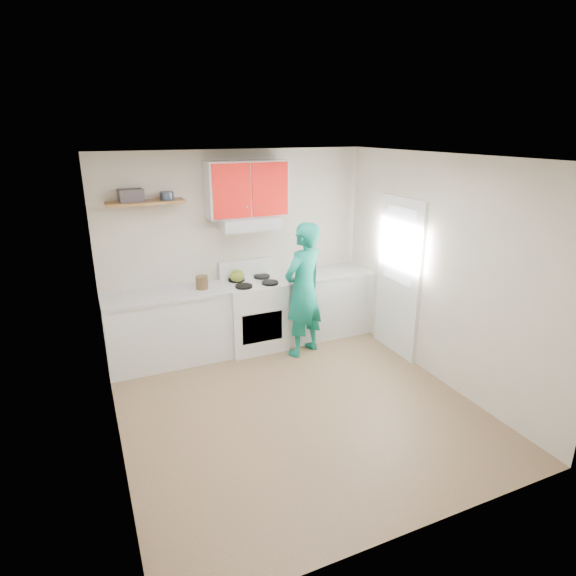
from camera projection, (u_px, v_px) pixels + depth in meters
name	position (u px, v px, depth m)	size (l,w,h in m)	color
floor	(296.00, 405.00, 5.16)	(3.80, 3.80, 0.00)	brown
ceiling	(297.00, 157.00, 4.33)	(3.60, 3.80, 0.04)	white
back_wall	(237.00, 250.00, 6.39)	(3.60, 0.04, 2.60)	beige
front_wall	(419.00, 379.00, 3.10)	(3.60, 0.04, 2.60)	beige
left_wall	(105.00, 320.00, 4.06)	(0.04, 3.80, 2.60)	beige
right_wall	(439.00, 271.00, 5.44)	(0.04, 3.80, 2.60)	beige
door	(399.00, 277.00, 6.12)	(0.05, 0.85, 2.05)	white
door_glass	(399.00, 245.00, 5.97)	(0.01, 0.55, 0.95)	white
counter_left	(168.00, 328.00, 6.00)	(1.52, 0.60, 0.90)	silver
counter_right	(321.00, 304.00, 6.84)	(1.32, 0.60, 0.90)	silver
stove	(254.00, 315.00, 6.42)	(0.76, 0.65, 0.92)	white
range_hood	(249.00, 223.00, 6.11)	(0.76, 0.44, 0.15)	silver
upper_cabinets	(247.00, 189.00, 6.02)	(1.02, 0.33, 0.70)	red
shelf	(146.00, 202.00, 5.59)	(0.90, 0.30, 0.04)	brown
books	(131.00, 195.00, 5.51)	(0.28, 0.20, 0.14)	#423A3D
tin	(167.00, 196.00, 5.64)	(0.16, 0.16, 0.10)	#333D4C
kettle	(237.00, 276.00, 6.26)	(0.20, 0.20, 0.17)	olive
crock	(202.00, 283.00, 6.00)	(0.15, 0.15, 0.19)	brown
cutting_board	(316.00, 276.00, 6.56)	(0.28, 0.21, 0.02)	olive
silicone_mat	(349.00, 271.00, 6.80)	(0.30, 0.25, 0.01)	red
person	(304.00, 290.00, 6.10)	(0.64, 0.42, 1.76)	#0D7A64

